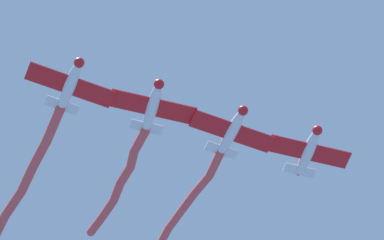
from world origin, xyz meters
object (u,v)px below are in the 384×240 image
airplane_left_wing (152,106)px  airplane_lead (70,85)px  airplane_slot (308,151)px  airplane_right_wing (232,131)px

airplane_left_wing → airplane_lead: bearing=-86.1°
airplane_slot → airplane_left_wing: bearing=-86.4°
airplane_slot → airplane_lead: bearing=-86.4°
airplane_right_wing → airplane_lead: bearing=-93.5°
airplane_right_wing → airplane_slot: size_ratio=1.00×
airplane_left_wing → airplane_right_wing: airplane_left_wing is taller
airplane_lead → airplane_left_wing: 7.43m
airplane_lead → airplane_slot: (-21.81, -4.70, 0.30)m
airplane_left_wing → airplane_right_wing: bearing=93.9°
airplane_right_wing → airplane_slot: (-7.26, -1.57, 0.30)m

